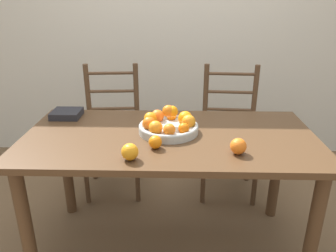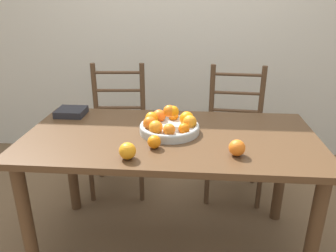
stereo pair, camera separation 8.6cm
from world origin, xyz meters
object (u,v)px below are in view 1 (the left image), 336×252
object	(u,v)px
fruit_bowl	(168,125)
orange_loose_0	(238,146)
orange_loose_1	(130,152)
book_stack	(67,114)
chair_right	(229,133)
orange_loose_2	(155,142)
chair_left	(113,132)

from	to	relation	value
fruit_bowl	orange_loose_0	world-z (taller)	fruit_bowl
orange_loose_0	orange_loose_1	xyz separation A→B (m)	(-0.52, -0.08, 0.00)
fruit_bowl	book_stack	distance (m)	0.69
fruit_bowl	chair_right	bearing A→B (deg)	54.59
orange_loose_2	chair_left	size ratio (longest dim) A/B	0.07
chair_left	fruit_bowl	bearing A→B (deg)	-59.52
fruit_bowl	book_stack	size ratio (longest dim) A/B	1.88
chair_left	book_stack	xyz separation A→B (m)	(-0.20, -0.41, 0.30)
orange_loose_1	book_stack	size ratio (longest dim) A/B	0.46
orange_loose_1	orange_loose_2	xyz separation A→B (m)	(0.11, 0.13, -0.01)
orange_loose_0	orange_loose_2	xyz separation A→B (m)	(-0.41, 0.05, -0.01)
orange_loose_0	chair_right	xyz separation A→B (m)	(0.11, 0.90, -0.32)
orange_loose_0	orange_loose_2	bearing A→B (deg)	173.08
orange_loose_0	chair_left	distance (m)	1.24
fruit_bowl	orange_loose_0	bearing A→B (deg)	-37.21
orange_loose_0	chair_left	world-z (taller)	chair_left
orange_loose_0	orange_loose_1	world-z (taller)	orange_loose_1
book_stack	orange_loose_2	bearing A→B (deg)	-36.83
orange_loose_2	chair_right	xyz separation A→B (m)	(0.51, 0.85, -0.31)
chair_left	chair_right	bearing A→B (deg)	-4.93
orange_loose_2	chair_left	xyz separation A→B (m)	(-0.39, 0.85, -0.31)
orange_loose_2	orange_loose_1	bearing A→B (deg)	-131.19
fruit_bowl	chair_right	distance (m)	0.85
chair_right	orange_loose_0	bearing A→B (deg)	-93.18
orange_loose_1	chair_right	bearing A→B (deg)	57.42
orange_loose_1	fruit_bowl	bearing A→B (deg)	63.26
orange_loose_0	chair_right	world-z (taller)	chair_right
orange_loose_0	book_stack	world-z (taller)	orange_loose_0
orange_loose_1	book_stack	world-z (taller)	orange_loose_1
chair_left	book_stack	bearing A→B (deg)	-120.83
fruit_bowl	orange_loose_2	bearing A→B (deg)	-105.83
orange_loose_1	orange_loose_2	size ratio (longest dim) A/B	1.20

